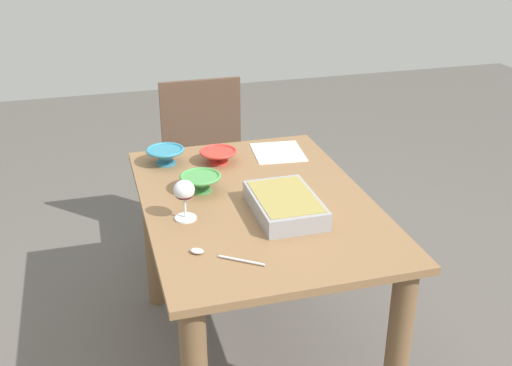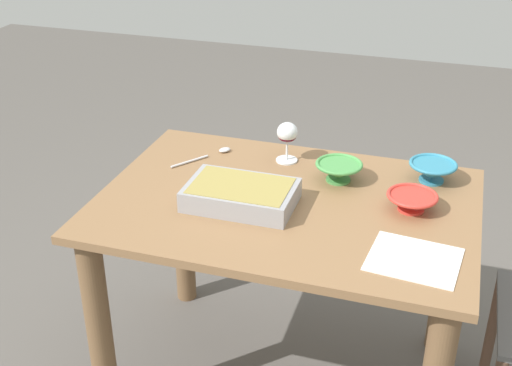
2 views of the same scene
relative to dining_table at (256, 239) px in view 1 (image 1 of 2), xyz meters
name	(u,v)px [view 1 (image 1 of 2)]	position (x,y,z in m)	size (l,w,h in m)	color
ground_plane	(256,358)	(0.00, 0.00, -0.57)	(8.00, 8.00, 0.00)	#5B5651
dining_table	(256,239)	(0.00, 0.00, 0.00)	(1.17, 0.81, 0.73)	olive
chair	(207,161)	(-0.94, 0.00, -0.07)	(0.39, 0.43, 0.90)	#595959
wine_glass	(184,193)	(0.07, -0.27, 0.26)	(0.08, 0.08, 0.14)	white
casserole_dish	(285,204)	(0.13, 0.07, 0.20)	(0.33, 0.21, 0.07)	#99999E
mixing_bowl	(218,155)	(-0.38, -0.06, 0.20)	(0.16, 0.16, 0.05)	red
small_bowl	(165,155)	(-0.42, -0.27, 0.20)	(0.16, 0.16, 0.07)	teal
serving_bowl	(201,182)	(-0.13, -0.18, 0.20)	(0.16, 0.16, 0.07)	#4C994C
serving_spoon	(212,254)	(0.34, -0.24, 0.17)	(0.16, 0.21, 0.01)	silver
napkin	(278,152)	(-0.41, 0.21, 0.17)	(0.24, 0.21, 0.00)	white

